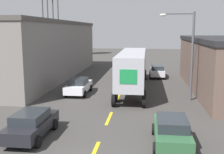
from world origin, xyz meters
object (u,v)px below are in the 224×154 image
semi_truck (133,66)px  street_lamp (188,49)px  parked_car_left_far (79,86)px  parked_car_right_near (172,130)px  parked_car_right_far (157,71)px  parked_car_left_near (31,124)px

semi_truck → street_lamp: (4.73, -3.84, 1.99)m
parked_car_left_far → semi_truck: bearing=28.4°
parked_car_right_near → street_lamp: 10.68m
semi_truck → parked_car_right_far: semi_truck is taller
parked_car_left_near → parked_car_right_far: 22.77m
parked_car_left_near → parked_car_right_near: bearing=-0.7°
parked_car_left_near → street_lamp: bearing=45.1°
parked_car_left_far → parked_car_left_near: bearing=-90.0°
semi_truck → parked_car_left_far: (-4.97, -2.68, -1.61)m
parked_car_right_far → parked_car_right_near: 21.53m
parked_car_left_near → parked_car_right_near: 7.67m
parked_car_right_far → street_lamp: (2.04, -11.69, 3.60)m
parked_car_right_near → parked_car_left_near: bearing=179.3°
parked_car_left_far → parked_car_right_far: 13.03m
semi_truck → parked_car_right_far: (2.70, 7.85, -1.61)m
semi_truck → parked_car_left_far: 5.88m
semi_truck → parked_car_left_near: size_ratio=3.45×
parked_car_left_near → parked_car_right_near: same height
parked_car_left_far → street_lamp: 10.42m
parked_car_left_far → parked_car_right_near: (7.67, -11.00, 0.00)m
parked_car_right_far → parked_car_right_near: (0.00, -21.53, 0.00)m
parked_car_left_near → parked_car_left_far: bearing=90.0°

